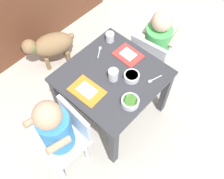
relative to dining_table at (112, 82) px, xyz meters
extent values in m
plane|color=#B2ADA3|center=(0.00, 0.00, -0.38)|extent=(7.00, 7.00, 0.00)
cube|color=#333338|center=(0.00, 0.00, 0.07)|extent=(0.59, 0.57, 0.03)
cube|color=#333338|center=(-0.27, -0.26, -0.16)|extent=(0.04, 0.04, 0.43)
cube|color=#333338|center=(0.27, -0.26, -0.16)|extent=(0.04, 0.04, 0.43)
cube|color=#333338|center=(-0.27, 0.26, -0.16)|extent=(0.04, 0.04, 0.43)
cube|color=#333338|center=(0.27, 0.26, -0.16)|extent=(0.04, 0.04, 0.43)
cube|color=silver|center=(-0.47, -0.01, -0.12)|extent=(0.30, 0.30, 0.02)
cube|color=silver|center=(-0.34, -0.02, 0.00)|extent=(0.04, 0.27, 0.22)
cylinder|color=#388CD8|center=(-0.47, -0.01, 0.03)|extent=(0.18, 0.18, 0.28)
sphere|color=tan|center=(-0.48, -0.01, 0.23)|extent=(0.15, 0.15, 0.15)
cylinder|color=silver|center=(-0.56, 0.10, -0.25)|extent=(0.03, 0.03, 0.25)
cylinder|color=silver|center=(-0.57, -0.10, -0.25)|extent=(0.03, 0.03, 0.25)
cylinder|color=silver|center=(-0.36, 0.09, -0.25)|extent=(0.03, 0.03, 0.25)
cylinder|color=silver|center=(-0.37, -0.11, -0.25)|extent=(0.03, 0.03, 0.25)
cylinder|color=tan|center=(-0.51, 0.10, 0.10)|extent=(0.15, 0.05, 0.09)
cylinder|color=tan|center=(-0.52, -0.10, 0.10)|extent=(0.15, 0.05, 0.09)
cube|color=silver|center=(0.47, -0.01, -0.12)|extent=(0.31, 0.31, 0.02)
cube|color=silver|center=(0.34, -0.02, 0.00)|extent=(0.05, 0.27, 0.22)
cylinder|color=#4CB259|center=(0.47, -0.01, 0.01)|extent=(0.18, 0.18, 0.24)
sphere|color=beige|center=(0.48, -0.01, 0.19)|extent=(0.14, 0.14, 0.14)
cylinder|color=silver|center=(0.58, -0.10, -0.25)|extent=(0.03, 0.03, 0.25)
cylinder|color=silver|center=(0.56, 0.10, -0.25)|extent=(0.03, 0.03, 0.25)
cylinder|color=silver|center=(0.38, -0.12, -0.25)|extent=(0.03, 0.03, 0.25)
cylinder|color=silver|center=(0.36, 0.08, -0.25)|extent=(0.03, 0.03, 0.25)
cylinder|color=beige|center=(0.52, -0.10, 0.07)|extent=(0.15, 0.05, 0.09)
cylinder|color=beige|center=(0.50, 0.10, 0.07)|extent=(0.15, 0.05, 0.09)
ellipsoid|color=olive|center=(0.05, 0.67, -0.17)|extent=(0.37, 0.31, 0.18)
sphere|color=olive|center=(-0.12, 0.76, -0.13)|extent=(0.12, 0.12, 0.12)
sphere|color=black|center=(-0.15, 0.77, -0.13)|extent=(0.05, 0.05, 0.05)
torus|color=green|center=(-0.09, 0.74, -0.14)|extent=(0.07, 0.10, 0.10)
sphere|color=olive|center=(0.18, 0.61, -0.14)|extent=(0.05, 0.05, 0.05)
cylinder|color=olive|center=(-0.01, 0.76, -0.32)|extent=(0.04, 0.04, 0.13)
cylinder|color=olive|center=(-0.06, 0.66, -0.32)|extent=(0.04, 0.04, 0.13)
cylinder|color=olive|center=(0.15, 0.68, -0.32)|extent=(0.04, 0.04, 0.13)
cylinder|color=olive|center=(0.10, 0.59, -0.32)|extent=(0.04, 0.04, 0.13)
cube|color=orange|center=(-0.19, 0.03, 0.08)|extent=(0.15, 0.20, 0.01)
cube|color=white|center=(-0.19, 0.03, 0.09)|extent=(0.08, 0.11, 0.01)
cube|color=red|center=(0.19, 0.03, 0.08)|extent=(0.14, 0.18, 0.01)
cube|color=white|center=(0.19, 0.03, 0.09)|extent=(0.08, 0.10, 0.01)
cylinder|color=white|center=(0.20, 0.20, 0.11)|extent=(0.06, 0.06, 0.06)
cylinder|color=silver|center=(0.20, 0.20, 0.09)|extent=(0.05, 0.05, 0.03)
cylinder|color=white|center=(-0.01, -0.02, 0.11)|extent=(0.06, 0.06, 0.07)
cylinder|color=silver|center=(-0.01, -0.02, 0.10)|extent=(0.05, 0.05, 0.04)
cylinder|color=white|center=(0.06, -0.10, 0.10)|extent=(0.10, 0.10, 0.04)
cylinder|color=#B26633|center=(0.06, -0.10, 0.11)|extent=(0.08, 0.08, 0.01)
cylinder|color=white|center=(-0.08, -0.21, 0.10)|extent=(0.10, 0.10, 0.04)
cylinder|color=#4C8C33|center=(-0.08, -0.21, 0.12)|extent=(0.08, 0.08, 0.01)
cylinder|color=silver|center=(0.07, 0.18, 0.08)|extent=(0.07, 0.05, 0.01)
ellipsoid|color=silver|center=(0.11, 0.21, 0.08)|extent=(0.03, 0.03, 0.01)
cylinder|color=silver|center=(0.17, -0.22, 0.08)|extent=(0.07, 0.03, 0.01)
ellipsoid|color=silver|center=(0.12, -0.20, 0.08)|extent=(0.03, 0.03, 0.01)
camera|label=1|loc=(-0.70, -0.64, 1.37)|focal=41.91mm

